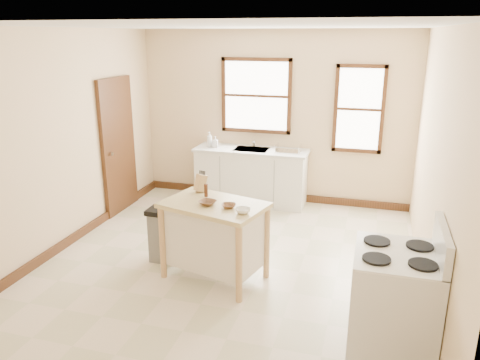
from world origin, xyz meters
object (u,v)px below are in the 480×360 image
(knife_block, at_px, (201,183))
(trash_bin, at_px, (164,235))
(soap_bottle_b, at_px, (215,142))
(kitchen_island, at_px, (215,241))
(dish_rack, at_px, (288,149))
(pepper_grinder, at_px, (206,190))
(bowl_c, at_px, (243,211))
(gas_stove, at_px, (395,290))
(bowl_a, at_px, (208,203))
(bowl_b, at_px, (229,206))
(soap_bottle_a, at_px, (210,139))

(knife_block, relative_size, trash_bin, 0.29)
(soap_bottle_b, distance_m, kitchen_island, 2.73)
(dish_rack, xyz_separation_m, pepper_grinder, (-0.52, -2.38, 0.03))
(bowl_c, distance_m, gas_stove, 1.70)
(bowl_c, distance_m, trash_bin, 1.36)
(bowl_a, distance_m, bowl_b, 0.25)
(dish_rack, bearing_deg, pepper_grinder, -88.53)
(knife_block, distance_m, trash_bin, 0.83)
(soap_bottle_a, bearing_deg, kitchen_island, -54.24)
(kitchen_island, xyz_separation_m, bowl_b, (0.20, -0.09, 0.48))
(bowl_b, bearing_deg, soap_bottle_a, 113.85)
(soap_bottle_b, xyz_separation_m, trash_bin, (0.11, -2.30, -0.67))
(bowl_a, relative_size, trash_bin, 0.27)
(pepper_grinder, bearing_deg, bowl_c, -34.60)
(soap_bottle_a, bearing_deg, bowl_a, -55.67)
(soap_bottle_b, xyz_separation_m, bowl_c, (1.25, -2.73, -0.07))
(bowl_a, xyz_separation_m, gas_stove, (1.98, -0.76, -0.33))
(soap_bottle_b, distance_m, gas_stove, 4.38)
(bowl_a, xyz_separation_m, bowl_b, (0.25, -0.02, -0.00))
(kitchen_island, relative_size, bowl_a, 6.03)
(pepper_grinder, height_order, bowl_c, pepper_grinder)
(bowl_c, bearing_deg, pepper_grinder, 145.40)
(knife_block, distance_m, bowl_c, 0.86)
(knife_block, xyz_separation_m, trash_bin, (-0.47, -0.10, -0.68))
(bowl_b, height_order, gas_stove, gas_stove)
(dish_rack, xyz_separation_m, kitchen_island, (-0.36, -2.56, -0.51))
(bowl_a, bearing_deg, trash_bin, 156.51)
(kitchen_island, distance_m, bowl_b, 0.53)
(soap_bottle_a, relative_size, soap_bottle_b, 1.38)
(kitchen_island, height_order, bowl_b, bowl_b)
(soap_bottle_a, relative_size, pepper_grinder, 1.66)
(soap_bottle_a, relative_size, kitchen_island, 0.22)
(soap_bottle_b, height_order, pepper_grinder, soap_bottle_b)
(pepper_grinder, bearing_deg, trash_bin, 175.01)
(soap_bottle_b, bearing_deg, bowl_a, -82.48)
(soap_bottle_b, distance_m, bowl_c, 3.00)
(soap_bottle_a, height_order, bowl_a, soap_bottle_a)
(dish_rack, distance_m, bowl_b, 2.65)
(trash_bin, bearing_deg, soap_bottle_a, 95.74)
(gas_stove, bearing_deg, trash_bin, 158.37)
(dish_rack, height_order, bowl_c, dish_rack)
(knife_block, bearing_deg, kitchen_island, -12.55)
(bowl_b, distance_m, bowl_c, 0.22)
(kitchen_island, distance_m, knife_block, 0.71)
(pepper_grinder, distance_m, bowl_c, 0.67)
(pepper_grinder, relative_size, gas_stove, 0.12)
(trash_bin, relative_size, gas_stove, 0.56)
(bowl_b, height_order, bowl_c, bowl_c)
(bowl_c, height_order, trash_bin, bowl_c)
(knife_block, bearing_deg, bowl_c, -0.89)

